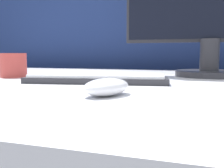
# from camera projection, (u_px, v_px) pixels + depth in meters

# --- Properties ---
(partition_panel) EXTENTS (5.00, 0.03, 1.30)m
(partition_panel) POSITION_uv_depth(u_px,v_px,m) (176.00, 90.00, 1.44)
(partition_panel) COLOR navy
(partition_panel) RESTS_ON ground_plane
(computer_mouse_near) EXTENTS (0.10, 0.13, 0.03)m
(computer_mouse_near) POSITION_uv_depth(u_px,v_px,m) (107.00, 87.00, 0.50)
(computer_mouse_near) COLOR silver
(computer_mouse_near) RESTS_ON desk
(keyboard) EXTENTS (0.41, 0.18, 0.02)m
(keyboard) POSITION_uv_depth(u_px,v_px,m) (97.00, 78.00, 0.73)
(keyboard) COLOR #28282D
(keyboard) RESTS_ON desk
(mug) EXTENTS (0.09, 0.09, 0.08)m
(mug) POSITION_uv_depth(u_px,v_px,m) (14.00, 65.00, 0.91)
(mug) COLOR #A33833
(mug) RESTS_ON desk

